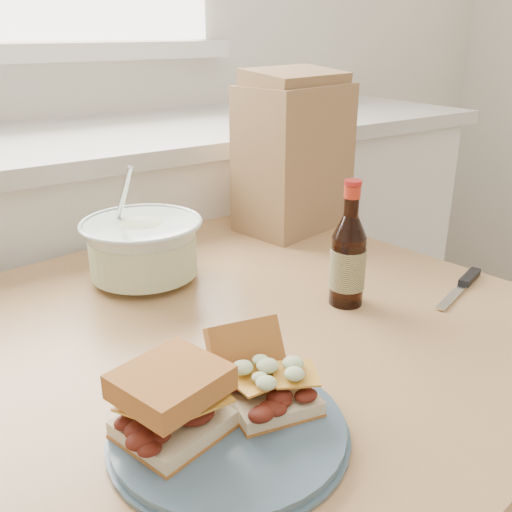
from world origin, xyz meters
TOP-DOWN VIEW (x-y plane):
  - cabinet_run at (-0.00, 1.70)m, footprint 2.50×0.64m
  - dining_table at (0.06, 0.93)m, footprint 1.02×1.02m
  - plate at (-0.11, 0.71)m, footprint 0.26×0.26m
  - sandwich_left at (-0.17, 0.73)m, footprint 0.13×0.12m
  - sandwich_right at (-0.05, 0.73)m, footprint 0.11×0.15m
  - coleslaw_bowl at (-0.01, 1.16)m, footprint 0.22×0.22m
  - beer_bottle at (0.23, 0.88)m, footprint 0.06×0.06m
  - knife at (0.45, 0.81)m, footprint 0.18×0.08m
  - paper_bag at (0.40, 1.25)m, footprint 0.27×0.20m

SIDE VIEW (x-z plane):
  - cabinet_run at x=0.00m, z-range 0.00..0.94m
  - dining_table at x=0.06m, z-range 0.27..1.02m
  - knife at x=0.45m, z-range 0.76..0.77m
  - plate at x=-0.11m, z-range 0.76..0.77m
  - sandwich_right at x=-0.05m, z-range 0.76..0.84m
  - coleslaw_bowl at x=-0.01m, z-range 0.70..0.92m
  - sandwich_left at x=-0.17m, z-range 0.77..0.85m
  - beer_bottle at x=0.23m, z-range 0.73..0.94m
  - paper_bag at x=0.40m, z-range 0.76..1.07m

